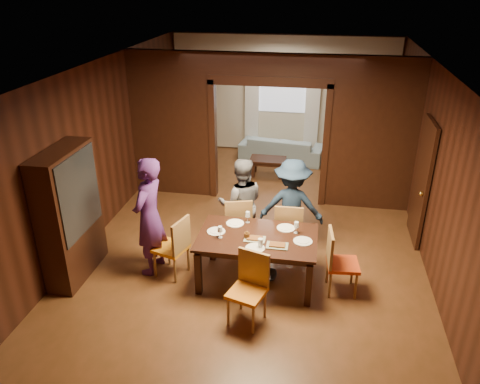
% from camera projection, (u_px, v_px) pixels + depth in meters
% --- Properties ---
extents(floor, '(9.00, 9.00, 0.00)m').
position_uv_depth(floor, '(256.00, 238.00, 8.16)').
color(floor, '#533217').
rests_on(floor, ground).
extents(ceiling, '(5.50, 9.00, 0.02)m').
position_uv_depth(ceiling, '(258.00, 69.00, 6.93)').
color(ceiling, silver).
rests_on(ceiling, room_walls).
extents(room_walls, '(5.52, 9.01, 2.90)m').
position_uv_depth(room_walls, '(270.00, 123.00, 9.20)').
color(room_walls, black).
rests_on(room_walls, floor).
extents(person_purple, '(0.52, 0.72, 1.84)m').
position_uv_depth(person_purple, '(149.00, 217.00, 6.92)').
color(person_purple, '#4B2263').
rests_on(person_purple, floor).
extents(person_grey, '(0.88, 0.75, 1.57)m').
position_uv_depth(person_grey, '(241.00, 204.00, 7.61)').
color(person_grey, '#595860').
rests_on(person_grey, floor).
extents(person_navy, '(1.03, 0.59, 1.59)m').
position_uv_depth(person_navy, '(292.00, 206.00, 7.50)').
color(person_navy, '#18283E').
rests_on(person_navy, floor).
extents(sofa, '(2.10, 1.06, 0.59)m').
position_uv_depth(sofa, '(282.00, 148.00, 11.46)').
color(sofa, '#8CA8B7').
rests_on(sofa, floor).
extents(serving_bowl, '(0.35, 0.35, 0.09)m').
position_uv_depth(serving_bowl, '(266.00, 232.00, 6.74)').
color(serving_bowl, black).
rests_on(serving_bowl, dining_table).
extents(dining_table, '(1.71, 1.06, 0.76)m').
position_uv_depth(dining_table, '(257.00, 259.00, 6.88)').
color(dining_table, black).
rests_on(dining_table, floor).
extents(coffee_table, '(0.80, 0.50, 0.40)m').
position_uv_depth(coffee_table, '(268.00, 167.00, 10.61)').
color(coffee_table, black).
rests_on(coffee_table, floor).
extents(chair_left, '(0.55, 0.55, 0.97)m').
position_uv_depth(chair_left, '(171.00, 246.00, 6.99)').
color(chair_left, orange).
rests_on(chair_left, floor).
extents(chair_right, '(0.48, 0.48, 0.97)m').
position_uv_depth(chair_right, '(343.00, 262.00, 6.60)').
color(chair_right, red).
rests_on(chair_right, floor).
extents(chair_far_l, '(0.55, 0.55, 0.97)m').
position_uv_depth(chair_far_l, '(237.00, 223.00, 7.66)').
color(chair_far_l, '#E25915').
rests_on(chair_far_l, floor).
extents(chair_far_r, '(0.45, 0.45, 0.97)m').
position_uv_depth(chair_far_r, '(289.00, 229.00, 7.48)').
color(chair_far_r, red).
rests_on(chair_far_r, floor).
extents(chair_near, '(0.55, 0.55, 0.97)m').
position_uv_depth(chair_near, '(247.00, 291.00, 6.01)').
color(chair_near, orange).
rests_on(chair_near, floor).
extents(hutch, '(0.40, 1.20, 2.00)m').
position_uv_depth(hutch, '(70.00, 215.00, 6.80)').
color(hutch, black).
rests_on(hutch, floor).
extents(door_right, '(0.06, 0.90, 2.10)m').
position_uv_depth(door_right, '(422.00, 182.00, 7.74)').
color(door_right, black).
rests_on(door_right, floor).
extents(window_far, '(1.20, 0.03, 1.30)m').
position_uv_depth(window_far, '(283.00, 86.00, 11.40)').
color(window_far, silver).
rests_on(window_far, back_wall).
extents(curtain_left, '(0.35, 0.06, 2.40)m').
position_uv_depth(curtain_left, '(252.00, 103.00, 11.67)').
color(curtain_left, white).
rests_on(curtain_left, back_wall).
extents(curtain_right, '(0.35, 0.06, 2.40)m').
position_uv_depth(curtain_right, '(312.00, 105.00, 11.44)').
color(curtain_right, white).
rests_on(curtain_right, back_wall).
extents(plate_left, '(0.27, 0.27, 0.01)m').
position_uv_depth(plate_left, '(216.00, 231.00, 6.83)').
color(plate_left, silver).
rests_on(plate_left, dining_table).
extents(plate_far_l, '(0.27, 0.27, 0.01)m').
position_uv_depth(plate_far_l, '(235.00, 223.00, 7.05)').
color(plate_far_l, white).
rests_on(plate_far_l, dining_table).
extents(plate_far_r, '(0.27, 0.27, 0.01)m').
position_uv_depth(plate_far_r, '(286.00, 228.00, 6.92)').
color(plate_far_r, silver).
rests_on(plate_far_r, dining_table).
extents(plate_right, '(0.27, 0.27, 0.01)m').
position_uv_depth(plate_right, '(303.00, 241.00, 6.58)').
color(plate_right, silver).
rests_on(plate_right, dining_table).
extents(plate_near, '(0.27, 0.27, 0.01)m').
position_uv_depth(plate_near, '(255.00, 248.00, 6.42)').
color(plate_near, silver).
rests_on(plate_near, dining_table).
extents(platter_a, '(0.30, 0.20, 0.04)m').
position_uv_depth(platter_a, '(255.00, 239.00, 6.62)').
color(platter_a, gray).
rests_on(platter_a, dining_table).
extents(platter_b, '(0.30, 0.20, 0.04)m').
position_uv_depth(platter_b, '(277.00, 245.00, 6.46)').
color(platter_b, gray).
rests_on(platter_b, dining_table).
extents(wineglass_left, '(0.08, 0.08, 0.18)m').
position_uv_depth(wineglass_left, '(220.00, 232.00, 6.65)').
color(wineglass_left, white).
rests_on(wineglass_left, dining_table).
extents(wineglass_far, '(0.08, 0.08, 0.18)m').
position_uv_depth(wineglass_far, '(248.00, 217.00, 7.06)').
color(wineglass_far, silver).
rests_on(wineglass_far, dining_table).
extents(wineglass_right, '(0.08, 0.08, 0.18)m').
position_uv_depth(wineglass_right, '(296.00, 227.00, 6.77)').
color(wineglass_right, white).
rests_on(wineglass_right, dining_table).
extents(tumbler, '(0.07, 0.07, 0.14)m').
position_uv_depth(tumbler, '(260.00, 243.00, 6.41)').
color(tumbler, white).
rests_on(tumbler, dining_table).
extents(condiment_jar, '(0.08, 0.08, 0.11)m').
position_uv_depth(condiment_jar, '(247.00, 235.00, 6.64)').
color(condiment_jar, '#533013').
rests_on(condiment_jar, dining_table).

